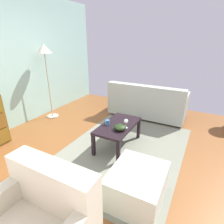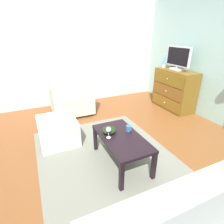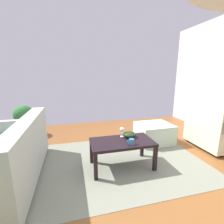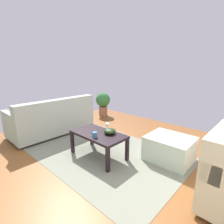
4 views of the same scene
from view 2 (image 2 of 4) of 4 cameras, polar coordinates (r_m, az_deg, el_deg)
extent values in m
cube|color=brown|center=(2.90, 1.40, -12.76)|extent=(5.43, 5.13, 0.05)
cube|color=silver|center=(4.69, -12.50, 19.12)|extent=(0.12, 5.13, 2.70)
cube|color=slate|center=(2.67, -0.66, -15.67)|extent=(2.60, 1.90, 0.01)
cube|color=brown|center=(4.54, 19.08, 6.67)|extent=(1.02, 0.45, 0.91)
cube|color=brown|center=(4.48, 16.40, 2.93)|extent=(0.96, 0.02, 0.26)
sphere|color=silver|center=(4.47, 16.23, 2.90)|extent=(0.03, 0.03, 0.03)
cube|color=brown|center=(4.39, 16.83, 6.39)|extent=(0.96, 0.02, 0.26)
sphere|color=silver|center=(4.38, 16.66, 6.37)|extent=(0.03, 0.03, 0.03)
cube|color=brown|center=(4.32, 17.28, 9.98)|extent=(0.96, 0.02, 0.26)
sphere|color=silver|center=(4.31, 17.10, 9.97)|extent=(0.03, 0.03, 0.03)
cube|color=silver|center=(4.48, 19.76, 12.66)|extent=(0.28, 0.18, 0.04)
cylinder|color=silver|center=(4.47, 19.84, 13.23)|extent=(0.04, 0.04, 0.05)
cube|color=silver|center=(4.44, 20.28, 16.19)|extent=(0.67, 0.05, 0.42)
cube|color=black|center=(4.42, 20.02, 16.20)|extent=(0.62, 0.01, 0.37)
cylinder|color=#B7B7BC|center=(4.70, 16.04, 13.85)|extent=(0.09, 0.09, 0.08)
cone|color=#4C8CE5|center=(4.67, 16.25, 15.66)|extent=(0.08, 0.08, 0.22)
cylinder|color=#B7B7BC|center=(4.66, 16.44, 17.17)|extent=(0.04, 0.04, 0.03)
cube|color=black|center=(2.98, 2.91, -6.58)|extent=(0.05, 0.05, 0.39)
cube|color=black|center=(2.38, 13.06, -16.31)|extent=(0.05, 0.05, 0.39)
cube|color=black|center=(2.83, -5.29, -8.49)|extent=(0.05, 0.05, 0.39)
cube|color=black|center=(2.19, 3.00, -19.88)|extent=(0.05, 0.05, 0.39)
cube|color=black|center=(2.45, 3.05, -8.18)|extent=(0.94, 0.51, 0.04)
cylinder|color=silver|center=(2.41, -1.07, -8.06)|extent=(0.06, 0.06, 0.00)
cylinder|color=silver|center=(2.39, -1.08, -7.10)|extent=(0.01, 0.01, 0.09)
sphere|color=silver|center=(2.35, -1.09, -5.58)|extent=(0.07, 0.07, 0.07)
cylinder|color=#30608C|center=(2.55, 5.30, -5.20)|extent=(0.08, 0.08, 0.08)
torus|color=#30608C|center=(2.51, 5.86, -5.62)|extent=(0.05, 0.01, 0.05)
ellipsoid|color=black|center=(2.50, -0.90, -5.73)|extent=(0.20, 0.20, 0.09)
cube|color=#939C93|center=(1.54, 27.14, -23.98)|extent=(0.20, 1.79, 0.40)
cylinder|color=#332319|center=(4.63, -9.12, 2.34)|extent=(0.05, 0.05, 0.05)
cylinder|color=#332319|center=(4.51, -17.61, 0.91)|extent=(0.05, 0.05, 0.05)
cylinder|color=#332319|center=(4.06, -6.60, -0.67)|extent=(0.05, 0.05, 0.05)
cylinder|color=#332319|center=(3.93, -16.27, -2.41)|extent=(0.05, 0.05, 0.05)
cube|color=beige|center=(4.18, -12.67, 2.96)|extent=(0.80, 0.86, 0.40)
cube|color=beige|center=(3.78, -12.20, 7.25)|extent=(0.20, 0.86, 0.42)
cube|color=beige|center=(4.17, -8.08, 7.58)|extent=(0.76, 0.12, 0.20)
cube|color=beige|center=(4.04, -18.15, 6.05)|extent=(0.76, 0.12, 0.20)
cylinder|color=brown|center=(4.33, -13.96, 7.43)|extent=(0.16, 0.40, 0.16)
cube|color=#B6C5B7|center=(3.16, -16.78, -5.60)|extent=(0.71, 0.61, 0.40)
camera|label=1|loc=(4.37, -30.30, 22.33)|focal=29.20mm
camera|label=3|loc=(3.31, 46.30, 11.27)|focal=25.40mm
camera|label=4|loc=(4.77, 12.40, 21.06)|focal=27.93mm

